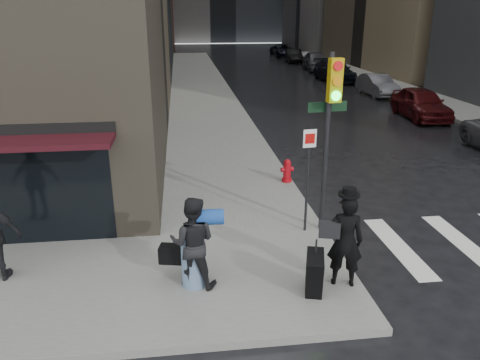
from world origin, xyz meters
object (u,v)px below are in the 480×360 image
object	(u,v)px
man_overcoat	(339,246)
parked_car_4	(316,61)
parked_car_2	(377,85)
parked_car_3	(334,71)
man_jeans	(192,242)
parked_car_5	(294,56)
parked_car_1	(421,103)
traffic_light	(328,121)
parked_car_6	(283,51)
fire_hydrant	(287,172)

from	to	relation	value
man_overcoat	parked_car_4	bearing A→B (deg)	-90.41
man_overcoat	parked_car_2	bearing A→B (deg)	-99.62
parked_car_3	parked_car_4	xyz separation A→B (m)	(0.46, 6.68, 0.06)
man_jeans	parked_car_3	size ratio (longest dim) A/B	0.34
man_overcoat	parked_car_5	bearing A→B (deg)	-87.44
man_jeans	parked_car_1	xyz separation A→B (m)	(11.89, 14.16, -0.30)
traffic_light	parked_car_5	distance (m)	39.88
man_overcoat	parked_car_5	size ratio (longest dim) A/B	0.50
man_jeans	parked_car_3	distance (m)	29.92
parked_car_3	parked_car_4	world-z (taller)	parked_car_4
man_jeans	parked_car_4	bearing A→B (deg)	-97.06
traffic_light	parked_car_6	bearing A→B (deg)	72.06
parked_car_2	parked_car_3	distance (m)	6.72
fire_hydrant	parked_car_1	xyz separation A→B (m)	(8.81, 8.69, 0.30)
man_jeans	parked_car_4	world-z (taller)	man_jeans
fire_hydrant	parked_car_4	bearing A→B (deg)	72.43
parked_car_6	traffic_light	bearing A→B (deg)	-104.65
man_overcoat	man_jeans	distance (m)	2.76
man_overcoat	parked_car_2	world-z (taller)	man_overcoat
traffic_light	parked_car_6	size ratio (longest dim) A/B	0.86
parked_car_2	parked_car_4	world-z (taller)	parked_car_4
man_jeans	parked_car_3	bearing A→B (deg)	-100.53
parked_car_2	parked_car_5	distance (m)	20.06
parked_car_1	fire_hydrant	bearing A→B (deg)	-131.68
parked_car_4	fire_hydrant	bearing A→B (deg)	-102.30
traffic_light	parked_car_6	world-z (taller)	traffic_light
man_overcoat	traffic_light	size ratio (longest dim) A/B	0.49
parked_car_1	parked_car_2	bearing A→B (deg)	89.35
man_jeans	parked_car_5	size ratio (longest dim) A/B	0.45
parked_car_3	parked_car_6	distance (m)	20.05
traffic_light	parked_car_2	size ratio (longest dim) A/B	1.04
parked_car_2	parked_car_6	distance (m)	26.73
traffic_light	parked_car_1	bearing A→B (deg)	47.40
man_overcoat	parked_car_2	size ratio (longest dim) A/B	0.51
parked_car_2	man_overcoat	bearing A→B (deg)	-115.66
traffic_light	parked_car_2	distance (m)	21.10
man_jeans	parked_car_1	bearing A→B (deg)	-117.48
parked_car_3	parked_car_4	size ratio (longest dim) A/B	1.09
parked_car_3	man_overcoat	bearing A→B (deg)	-108.76
fire_hydrant	parked_car_1	world-z (taller)	parked_car_1
parked_car_3	parked_car_6	bearing A→B (deg)	88.10
traffic_light	parked_car_1	size ratio (longest dim) A/B	0.93
traffic_light	fire_hydrant	xyz separation A→B (m)	(-0.08, 3.47, -2.38)
man_overcoat	parked_car_1	xyz separation A→B (m)	(9.15, 14.55, -0.24)
parked_car_6	fire_hydrant	bearing A→B (deg)	-105.63
man_jeans	traffic_light	world-z (taller)	traffic_light
parked_car_6	man_jeans	bearing A→B (deg)	-107.81
man_jeans	fire_hydrant	bearing A→B (deg)	-106.77
parked_car_5	man_overcoat	bearing A→B (deg)	-96.41
man_jeans	parked_car_2	bearing A→B (deg)	-108.22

